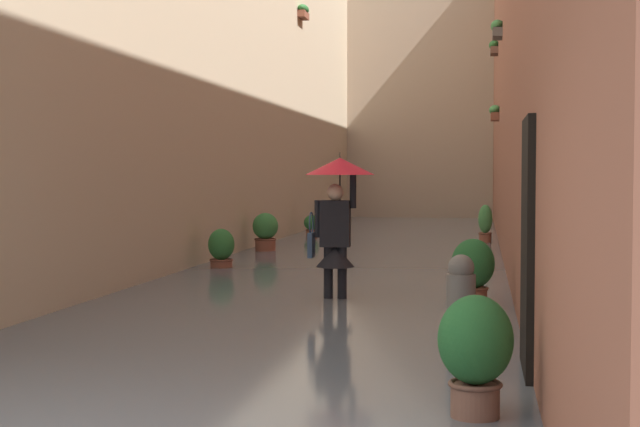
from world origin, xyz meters
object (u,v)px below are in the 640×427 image
potted_plant_far_right (265,233)px  potted_plant_near_left (475,354)px  potted_plant_mid_right (312,226)px  person_wading (337,204)px  potted_plant_near_right (221,250)px  potted_plant_far_left (473,271)px  mooring_bollard (461,305)px  potted_plant_mid_left (485,225)px

potted_plant_far_right → potted_plant_near_left: (-4.41, 12.55, 0.04)m
potted_plant_mid_right → person_wading: bearing=102.0°
potted_plant_near_right → potted_plant_far_left: (-4.32, 3.88, 0.12)m
potted_plant_near_left → potted_plant_far_left: bearing=-89.3°
potted_plant_near_right → potted_plant_far_right: bearing=-89.6°
potted_plant_mid_right → mooring_bollard: (-4.19, 14.78, 0.11)m
potted_plant_mid_left → potted_plant_mid_right: 4.87m
mooring_bollard → potted_plant_near_right: bearing=-56.5°
potted_plant_near_left → mooring_bollard: mooring_bollard is taller
potted_plant_near_left → potted_plant_near_right: bearing=-64.4°
potted_plant_far_right → potted_plant_far_left: (-4.34, 7.27, 0.04)m
potted_plant_near_right → person_wading: bearing=125.8°
potted_plant_far_right → potted_plant_near_right: bearing=90.4°
person_wading → mooring_bollard: (-1.64, 2.79, -0.87)m
potted_plant_mid_right → mooring_bollard: mooring_bollard is taller
potted_plant_far_right → mooring_bollard: mooring_bollard is taller
potted_plant_far_right → potted_plant_near_right: size_ratio=1.16×
potted_plant_far_right → potted_plant_mid_right: bearing=-90.7°
person_wading → potted_plant_mid_right: person_wading is taller
potted_plant_near_right → mooring_bollard: 7.65m
potted_plant_far_right → potted_plant_far_left: potted_plant_far_left is taller
potted_plant_mid_left → mooring_bollard: (0.28, 12.86, -0.05)m
potted_plant_far_left → mooring_bollard: (0.09, 2.50, -0.06)m
potted_plant_far_right → potted_plant_near_right: (-0.02, 3.39, -0.08)m
potted_plant_near_right → potted_plant_mid_left: size_ratio=0.78×
person_wading → potted_plant_near_left: bearing=107.9°
potted_plant_mid_left → person_wading: bearing=79.2°
potted_plant_far_right → potted_plant_mid_left: 5.48m
potted_plant_far_left → potted_plant_far_right: bearing=-59.1°
person_wading → potted_plant_mid_left: 10.28m
mooring_bollard → person_wading: bearing=-59.5°
person_wading → potted_plant_near_right: (2.58, -3.58, -0.93)m
potted_plant_mid_left → mooring_bollard: potted_plant_mid_left is taller
potted_plant_far_right → potted_plant_mid_right: (-0.06, -5.01, -0.13)m
potted_plant_near_left → potted_plant_mid_right: bearing=-76.1°
potted_plant_far_left → potted_plant_mid_right: 13.01m
potted_plant_mid_left → potted_plant_far_right: bearing=34.3°
person_wading → potted_plant_near_right: bearing=-54.2°
potted_plant_mid_left → potted_plant_near_left: (0.12, 15.64, 0.02)m
potted_plant_far_right → mooring_bollard: bearing=113.5°
potted_plant_near_left → potted_plant_mid_right: (4.35, -17.56, -0.17)m
potted_plant_mid_right → mooring_bollard: size_ratio=0.67×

